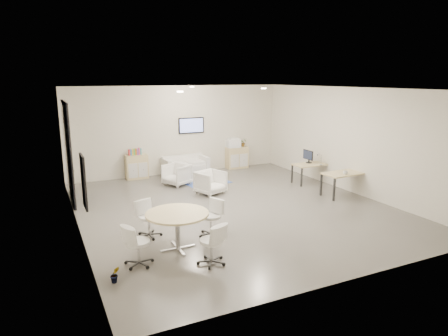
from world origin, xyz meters
TOP-DOWN VIEW (x-y plane):
  - room_shell at (0.00, 0.00)m, footprint 9.60×10.60m
  - glass_door at (-3.95, 2.51)m, footprint 0.09×1.90m
  - artwork at (-3.97, -1.60)m, footprint 0.05×0.54m
  - wall_tv at (0.50, 4.46)m, footprint 0.98×0.06m
  - ceiling_spots at (-0.20, 0.83)m, footprint 3.14×4.14m
  - sideboard_left at (-1.63, 4.28)m, footprint 0.76×0.39m
  - sideboard_right at (2.31, 4.27)m, footprint 0.84×0.41m
  - books at (-1.67, 4.28)m, footprint 0.44×0.14m
  - printer at (2.14, 4.27)m, footprint 0.56×0.48m
  - loveseat at (0.08, 4.10)m, footprint 1.65×0.91m
  - blue_rug at (0.37, 2.73)m, footprint 1.60×1.18m
  - armchair_left at (-0.63, 2.88)m, footprint 0.96×0.98m
  - armchair_right at (-0.03, 1.47)m, footprint 0.95×0.92m
  - desk_rear at (3.55, 1.21)m, footprint 1.27×0.65m
  - desk_front at (3.52, -0.44)m, footprint 1.40×0.75m
  - monitor at (3.51, 1.36)m, footprint 0.20×0.50m
  - round_table at (-2.26, -1.96)m, footprint 1.30×1.30m
  - meeting_chairs at (-2.26, -1.96)m, footprint 2.56×2.56m
  - plant_cabinet at (2.57, 4.28)m, footprint 0.32×0.35m
  - plant_floor at (-3.70, -2.82)m, footprint 0.19×0.31m
  - cup at (3.35, -0.63)m, footprint 0.16×0.13m

SIDE VIEW (x-z plane):
  - blue_rug at x=0.37m, z-range 0.00..0.01m
  - plant_floor at x=-3.70m, z-range 0.00..0.13m
  - loveseat at x=0.08m, z-range 0.03..0.62m
  - armchair_left at x=-0.63m, z-range 0.00..0.77m
  - armchair_right at x=-0.03m, z-range 0.00..0.77m
  - meeting_chairs at x=-2.26m, z-range 0.00..0.82m
  - sideboard_right at x=2.31m, z-range 0.00..0.84m
  - sideboard_left at x=-1.63m, z-range 0.00..0.85m
  - desk_rear at x=3.55m, z-range 0.26..0.92m
  - desk_front at x=3.52m, z-range 0.28..0.99m
  - round_table at x=-2.26m, z-range 0.31..1.10m
  - cup at x=3.35m, z-range 0.71..0.85m
  - monitor at x=3.51m, z-range 0.67..1.11m
  - plant_cabinet at x=2.57m, z-range 0.84..1.08m
  - books at x=-1.67m, z-range 0.85..1.07m
  - printer at x=2.14m, z-range 0.83..1.19m
  - glass_door at x=-3.95m, z-range 0.08..2.93m
  - artwork at x=-3.97m, z-range 1.03..2.07m
  - room_shell at x=0.00m, z-range -0.80..4.00m
  - wall_tv at x=0.50m, z-range 1.46..2.04m
  - ceiling_spots at x=-0.20m, z-range 3.17..3.20m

